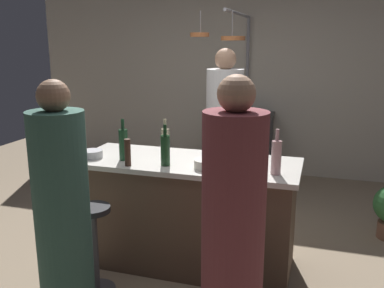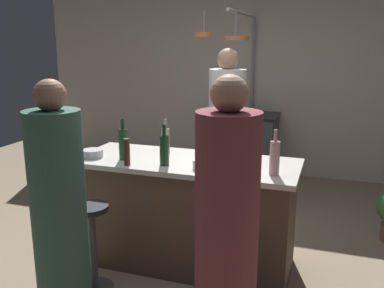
{
  "view_description": "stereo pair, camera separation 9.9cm",
  "coord_description": "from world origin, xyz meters",
  "px_view_note": "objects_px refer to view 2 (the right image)",
  "views": [
    {
      "loc": [
        1.01,
        -3.09,
        1.82
      ],
      "look_at": [
        0.0,
        0.15,
        1.0
      ],
      "focal_mm": 39.35,
      "sensor_mm": 36.0,
      "label": 1
    },
    {
      "loc": [
        1.1,
        -3.06,
        1.82
      ],
      "look_at": [
        0.0,
        0.15,
        1.0
      ],
      "focal_mm": 39.35,
      "sensor_mm": 36.0,
      "label": 2
    }
  ],
  "objects_px": {
    "wine_glass_near_left_guest": "(232,159)",
    "mixing_bowl_ceramic": "(205,164)",
    "mixing_bowl_steel": "(93,153)",
    "wine_bottle_rose": "(275,157)",
    "chef": "(226,142)",
    "bar_stool_left": "(93,244)",
    "wine_bottle_dark": "(239,152)",
    "bar_stool_right": "(234,269)",
    "guest_right": "(226,237)",
    "guest_left": "(60,218)",
    "wine_bottle_white": "(166,140)",
    "wine_bottle_red": "(164,149)",
    "pepper_mill": "(127,152)",
    "stove_range": "(247,146)",
    "wine_bottle_green": "(123,144)",
    "wine_glass_near_right_guest": "(241,147)"
  },
  "relations": [
    {
      "from": "wine_glass_near_left_guest",
      "to": "mixing_bowl_ceramic",
      "type": "bearing_deg",
      "value": 170.41
    },
    {
      "from": "mixing_bowl_steel",
      "to": "wine_bottle_rose",
      "type": "bearing_deg",
      "value": -0.06
    },
    {
      "from": "chef",
      "to": "bar_stool_left",
      "type": "bearing_deg",
      "value": -109.34
    },
    {
      "from": "chef",
      "to": "mixing_bowl_ceramic",
      "type": "bearing_deg",
      "value": -83.36
    },
    {
      "from": "wine_bottle_dark",
      "to": "mixing_bowl_ceramic",
      "type": "bearing_deg",
      "value": -143.81
    },
    {
      "from": "wine_glass_near_left_guest",
      "to": "chef",
      "type": "bearing_deg",
      "value": 105.91
    },
    {
      "from": "bar_stool_left",
      "to": "bar_stool_right",
      "type": "distance_m",
      "value": 1.07
    },
    {
      "from": "bar_stool_right",
      "to": "guest_right",
      "type": "distance_m",
      "value": 0.53
    },
    {
      "from": "guest_left",
      "to": "wine_bottle_white",
      "type": "bearing_deg",
      "value": 78.53
    },
    {
      "from": "guest_right",
      "to": "mixing_bowl_ceramic",
      "type": "xyz_separation_m",
      "value": [
        -0.38,
        0.8,
        0.16
      ]
    },
    {
      "from": "bar_stool_right",
      "to": "wine_bottle_red",
      "type": "distance_m",
      "value": 1.03
    },
    {
      "from": "wine_bottle_dark",
      "to": "mixing_bowl_steel",
      "type": "relative_size",
      "value": 1.71
    },
    {
      "from": "guest_right",
      "to": "bar_stool_left",
      "type": "bearing_deg",
      "value": 161.97
    },
    {
      "from": "wine_bottle_red",
      "to": "guest_right",
      "type": "bearing_deg",
      "value": -48.64
    },
    {
      "from": "wine_bottle_rose",
      "to": "pepper_mill",
      "type": "bearing_deg",
      "value": -173.77
    },
    {
      "from": "stove_range",
      "to": "pepper_mill",
      "type": "relative_size",
      "value": 4.24
    },
    {
      "from": "pepper_mill",
      "to": "mixing_bowl_ceramic",
      "type": "distance_m",
      "value": 0.61
    },
    {
      "from": "guest_left",
      "to": "wine_bottle_green",
      "type": "xyz_separation_m",
      "value": [
        -0.0,
        0.87,
        0.28
      ]
    },
    {
      "from": "chef",
      "to": "wine_bottle_dark",
      "type": "bearing_deg",
      "value": -70.81
    },
    {
      "from": "chef",
      "to": "wine_bottle_white",
      "type": "relative_size",
      "value": 6.0
    },
    {
      "from": "stove_range",
      "to": "guest_left",
      "type": "relative_size",
      "value": 0.55
    },
    {
      "from": "bar_stool_right",
      "to": "wine_bottle_green",
      "type": "height_order",
      "value": "wine_bottle_green"
    },
    {
      "from": "bar_stool_left",
      "to": "wine_bottle_white",
      "type": "distance_m",
      "value": 1.05
    },
    {
      "from": "wine_bottle_red",
      "to": "bar_stool_left",
      "type": "bearing_deg",
      "value": -132.51
    },
    {
      "from": "chef",
      "to": "bar_stool_right",
      "type": "height_order",
      "value": "chef"
    },
    {
      "from": "wine_bottle_dark",
      "to": "wine_glass_near_right_guest",
      "type": "height_order",
      "value": "wine_bottle_dark"
    },
    {
      "from": "wine_bottle_red",
      "to": "mixing_bowl_ceramic",
      "type": "bearing_deg",
      "value": 1.85
    },
    {
      "from": "stove_range",
      "to": "wine_bottle_red",
      "type": "height_order",
      "value": "wine_bottle_red"
    },
    {
      "from": "wine_bottle_red",
      "to": "wine_bottle_rose",
      "type": "relative_size",
      "value": 0.97
    },
    {
      "from": "bar_stool_right",
      "to": "wine_glass_near_left_guest",
      "type": "bearing_deg",
      "value": 107.92
    },
    {
      "from": "pepper_mill",
      "to": "wine_glass_near_left_guest",
      "type": "bearing_deg",
      "value": 4.96
    },
    {
      "from": "wine_glass_near_left_guest",
      "to": "mixing_bowl_ceramic",
      "type": "distance_m",
      "value": 0.23
    },
    {
      "from": "chef",
      "to": "wine_glass_near_left_guest",
      "type": "bearing_deg",
      "value": -74.09
    },
    {
      "from": "stove_range",
      "to": "wine_bottle_dark",
      "type": "relative_size",
      "value": 3.08
    },
    {
      "from": "wine_bottle_dark",
      "to": "guest_left",
      "type": "bearing_deg",
      "value": -132.61
    },
    {
      "from": "wine_bottle_red",
      "to": "wine_glass_near_right_guest",
      "type": "height_order",
      "value": "wine_bottle_red"
    },
    {
      "from": "stove_range",
      "to": "wine_bottle_red",
      "type": "relative_size",
      "value": 2.79
    },
    {
      "from": "guest_right",
      "to": "wine_bottle_white",
      "type": "distance_m",
      "value": 1.44
    },
    {
      "from": "wine_bottle_white",
      "to": "wine_bottle_red",
      "type": "distance_m",
      "value": 0.38
    },
    {
      "from": "stove_range",
      "to": "wine_bottle_rose",
      "type": "xyz_separation_m",
      "value": [
        0.72,
        -2.61,
        0.58
      ]
    },
    {
      "from": "chef",
      "to": "wine_bottle_dark",
      "type": "xyz_separation_m",
      "value": [
        0.36,
        -1.05,
        0.19
      ]
    },
    {
      "from": "guest_right",
      "to": "mixing_bowl_steel",
      "type": "relative_size",
      "value": 9.85
    },
    {
      "from": "pepper_mill",
      "to": "chef",
      "type": "bearing_deg",
      "value": 71.03
    },
    {
      "from": "guest_right",
      "to": "wine_bottle_green",
      "type": "height_order",
      "value": "guest_right"
    },
    {
      "from": "chef",
      "to": "wine_bottle_green",
      "type": "distance_m",
      "value": 1.32
    },
    {
      "from": "wine_bottle_white",
      "to": "mixing_bowl_steel",
      "type": "xyz_separation_m",
      "value": [
        -0.52,
        -0.32,
        -0.08
      ]
    },
    {
      "from": "stove_range",
      "to": "wine_bottle_white",
      "type": "bearing_deg",
      "value": -96.1
    },
    {
      "from": "wine_bottle_rose",
      "to": "wine_bottle_green",
      "type": "distance_m",
      "value": 1.21
    },
    {
      "from": "wine_bottle_dark",
      "to": "wine_glass_near_left_guest",
      "type": "distance_m",
      "value": 0.2
    },
    {
      "from": "wine_bottle_dark",
      "to": "pepper_mill",
      "type": "bearing_deg",
      "value": -161.73
    }
  ]
}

